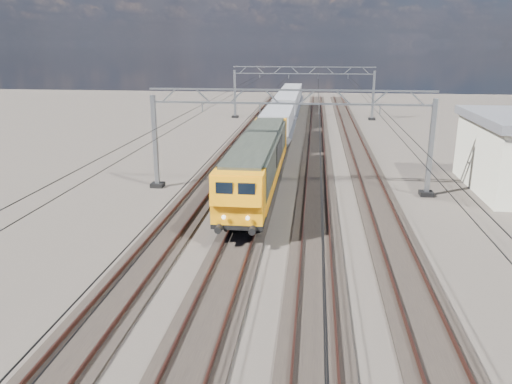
# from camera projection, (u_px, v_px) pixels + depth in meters

# --- Properties ---
(ground) EXTENTS (160.00, 160.00, 0.00)m
(ground) POSITION_uv_depth(u_px,v_px,m) (284.00, 209.00, 31.50)
(ground) COLOR black
(ground) RESTS_ON ground
(track_outer_west) EXTENTS (2.60, 140.00, 0.30)m
(track_outer_west) POSITION_uv_depth(u_px,v_px,m) (191.00, 204.00, 32.15)
(track_outer_west) COLOR black
(track_outer_west) RESTS_ON ground
(track_loco) EXTENTS (2.60, 140.00, 0.30)m
(track_loco) POSITION_uv_depth(u_px,v_px,m) (253.00, 207.00, 31.70)
(track_loco) COLOR black
(track_loco) RESTS_ON ground
(track_inner_east) EXTENTS (2.60, 140.00, 0.30)m
(track_inner_east) POSITION_uv_depth(u_px,v_px,m) (316.00, 209.00, 31.25)
(track_inner_east) COLOR black
(track_inner_east) RESTS_ON ground
(track_outer_east) EXTENTS (2.60, 140.00, 0.30)m
(track_outer_east) POSITION_uv_depth(u_px,v_px,m) (381.00, 211.00, 30.81)
(track_outer_east) COLOR black
(track_outer_east) RESTS_ON ground
(catenary_gantry_mid) EXTENTS (19.90, 0.90, 7.11)m
(catenary_gantry_mid) POSITION_uv_depth(u_px,v_px,m) (289.00, 137.00, 34.20)
(catenary_gantry_mid) COLOR gray
(catenary_gantry_mid) RESTS_ON ground
(catenary_gantry_far) EXTENTS (19.90, 0.90, 7.11)m
(catenary_gantry_far) POSITION_uv_depth(u_px,v_px,m) (303.00, 90.00, 68.48)
(catenary_gantry_far) COLOR gray
(catenary_gantry_far) RESTS_ON ground
(overhead_wires) EXTENTS (12.03, 140.00, 0.53)m
(overhead_wires) POSITION_uv_depth(u_px,v_px,m) (292.00, 103.00, 37.48)
(overhead_wires) COLOR black
(overhead_wires) RESTS_ON ground
(locomotive) EXTENTS (2.76, 21.10, 3.62)m
(locomotive) POSITION_uv_depth(u_px,v_px,m) (259.00, 161.00, 34.20)
(locomotive) COLOR black
(locomotive) RESTS_ON ground
(hopper_wagon_lead) EXTENTS (3.38, 13.00, 3.25)m
(hopper_wagon_lead) POSITION_uv_depth(u_px,v_px,m) (278.00, 123.00, 51.08)
(hopper_wagon_lead) COLOR black
(hopper_wagon_lead) RESTS_ON ground
(hopper_wagon_mid) EXTENTS (3.38, 13.00, 3.25)m
(hopper_wagon_mid) POSITION_uv_depth(u_px,v_px,m) (286.00, 107.00, 64.60)
(hopper_wagon_mid) COLOR black
(hopper_wagon_mid) RESTS_ON ground
(hopper_wagon_third) EXTENTS (3.38, 13.00, 3.25)m
(hopper_wagon_third) POSITION_uv_depth(u_px,v_px,m) (292.00, 96.00, 78.12)
(hopper_wagon_third) COLOR black
(hopper_wagon_third) RESTS_ON ground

